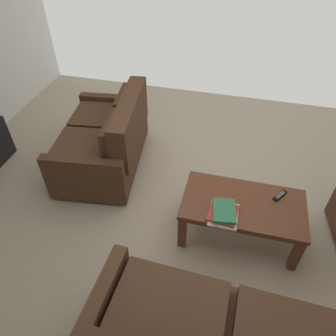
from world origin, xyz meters
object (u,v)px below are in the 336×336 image
book_stack (224,213)px  tv_remote (280,195)px  coffee_table (243,208)px  loveseat_near (107,140)px

book_stack → tv_remote: (-0.46, -0.34, -0.02)m
coffee_table → loveseat_near: bearing=-22.7°
loveseat_near → tv_remote: bearing=165.2°
coffee_table → book_stack: size_ratio=3.63×
loveseat_near → book_stack: bearing=149.2°
loveseat_near → coffee_table: size_ratio=1.32×
loveseat_near → tv_remote: 1.90m
coffee_table → book_stack: (0.16, 0.18, 0.10)m
coffee_table → tv_remote: bearing=-152.2°
loveseat_near → coffee_table: loveseat_near is taller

